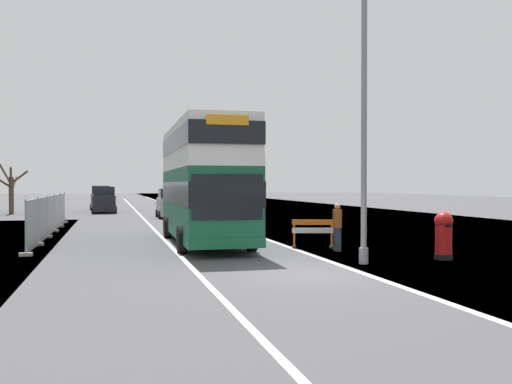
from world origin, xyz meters
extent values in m
cube|color=#424244|center=(0.00, 0.00, -0.05)|extent=(140.00, 280.00, 0.10)
cube|color=#B2AFA8|center=(1.60, 0.00, 0.00)|extent=(0.24, 196.00, 0.01)
cube|color=silver|center=(-2.90, 0.00, 0.00)|extent=(0.16, 168.00, 0.01)
cube|color=#145638|center=(-1.42, 8.68, 1.73)|extent=(2.73, 10.48, 2.76)
cube|color=white|center=(-1.42, 8.68, 3.31)|extent=(2.73, 10.48, 0.40)
cube|color=white|center=(-1.42, 8.68, 4.22)|extent=(2.71, 10.37, 1.43)
cube|color=black|center=(-1.42, 8.68, 2.14)|extent=(2.76, 10.58, 0.88)
cube|color=black|center=(-1.42, 8.68, 4.22)|extent=(2.75, 10.53, 0.78)
cube|color=black|center=(-1.49, 3.44, 2.07)|extent=(2.38, 0.09, 1.52)
cube|color=orange|center=(-1.49, 3.44, 4.61)|extent=(1.43, 0.08, 0.32)
cube|color=#145638|center=(-1.42, 8.68, 0.53)|extent=(2.76, 10.58, 0.36)
cylinder|color=black|center=(-2.76, 5.46, 0.50)|extent=(0.31, 1.00, 1.00)
cylinder|color=black|center=(-0.17, 5.42, 0.50)|extent=(0.31, 1.00, 1.00)
cylinder|color=black|center=(-2.67, 11.57, 0.50)|extent=(0.31, 1.00, 1.00)
cylinder|color=black|center=(-0.08, 11.53, 0.50)|extent=(0.31, 1.00, 1.00)
cylinder|color=gray|center=(2.43, 1.39, 4.70)|extent=(0.18, 0.18, 9.39)
cylinder|color=gray|center=(2.43, 1.39, 0.25)|extent=(0.29, 0.29, 0.50)
cylinder|color=black|center=(5.43, 1.64, 0.09)|extent=(0.58, 0.58, 0.18)
cylinder|color=#B71414|center=(5.43, 1.64, 0.73)|extent=(0.54, 0.54, 1.10)
sphere|color=#B71414|center=(5.43, 1.64, 1.28)|extent=(0.60, 0.60, 0.60)
cube|color=black|center=(5.43, 1.36, 1.14)|extent=(0.22, 0.03, 0.07)
cube|color=orange|center=(2.41, 5.87, 1.01)|extent=(1.58, 0.54, 0.20)
cube|color=white|center=(2.41, 5.87, 0.69)|extent=(1.58, 0.54, 0.20)
cube|color=orange|center=(1.71, 6.08, 0.50)|extent=(0.09, 0.09, 1.01)
cube|color=black|center=(1.71, 6.08, 0.04)|extent=(0.26, 0.46, 0.08)
cube|color=orange|center=(3.11, 5.66, 0.50)|extent=(0.09, 0.09, 1.01)
cube|color=black|center=(3.11, 5.66, 0.04)|extent=(0.26, 0.46, 0.08)
cube|color=#A8AAAD|center=(-8.08, 7.76, 0.98)|extent=(0.04, 3.26, 1.87)
cube|color=#A8AAAD|center=(-8.08, 11.16, 0.98)|extent=(0.04, 3.26, 1.87)
cube|color=#A8AAAD|center=(-8.08, 14.56, 0.98)|extent=(0.04, 3.26, 1.87)
cube|color=#A8AAAD|center=(-8.08, 17.96, 0.98)|extent=(0.04, 3.26, 1.87)
cube|color=#A8AAAD|center=(-8.08, 21.36, 0.98)|extent=(0.04, 3.26, 1.87)
cylinder|color=#939699|center=(-8.08, 6.06, 0.98)|extent=(0.06, 0.06, 1.97)
cube|color=gray|center=(-8.08, 6.06, 0.06)|extent=(0.44, 0.20, 0.12)
cylinder|color=#939699|center=(-8.08, 9.46, 0.98)|extent=(0.06, 0.06, 1.97)
cube|color=gray|center=(-8.08, 9.46, 0.06)|extent=(0.44, 0.20, 0.12)
cylinder|color=#939699|center=(-8.08, 12.86, 0.98)|extent=(0.06, 0.06, 1.97)
cube|color=gray|center=(-8.08, 12.86, 0.06)|extent=(0.44, 0.20, 0.12)
cylinder|color=#939699|center=(-8.08, 16.26, 0.98)|extent=(0.06, 0.06, 1.97)
cube|color=gray|center=(-8.08, 16.26, 0.06)|extent=(0.44, 0.20, 0.12)
cylinder|color=#939699|center=(-8.08, 19.66, 0.98)|extent=(0.06, 0.06, 1.97)
cube|color=gray|center=(-8.08, 19.66, 0.06)|extent=(0.44, 0.20, 0.12)
cylinder|color=#939699|center=(-8.08, 23.06, 0.98)|extent=(0.06, 0.06, 1.97)
cube|color=gray|center=(-8.08, 23.06, 0.06)|extent=(0.44, 0.20, 0.12)
cube|color=gray|center=(-0.90, 26.98, 0.82)|extent=(1.79, 3.88, 1.28)
cube|color=black|center=(-0.90, 26.98, 1.81)|extent=(1.64, 2.14, 0.71)
cylinder|color=black|center=(-0.01, 28.19, 0.30)|extent=(0.20, 0.60, 0.60)
cylinder|color=black|center=(-1.80, 28.19, 0.30)|extent=(0.20, 0.60, 0.60)
cylinder|color=black|center=(-0.01, 25.78, 0.30)|extent=(0.20, 0.60, 0.60)
cylinder|color=black|center=(-1.80, 25.78, 0.30)|extent=(0.20, 0.60, 0.60)
cube|color=black|center=(-5.72, 35.59, 0.84)|extent=(1.87, 3.92, 1.33)
cube|color=black|center=(-5.72, 35.59, 1.89)|extent=(1.72, 2.16, 0.77)
cylinder|color=black|center=(-4.78, 36.81, 0.30)|extent=(0.20, 0.60, 0.60)
cylinder|color=black|center=(-6.65, 36.81, 0.30)|extent=(0.20, 0.60, 0.60)
cylinder|color=black|center=(-4.78, 34.37, 0.30)|extent=(0.20, 0.60, 0.60)
cylinder|color=black|center=(-6.65, 34.37, 0.30)|extent=(0.20, 0.60, 0.60)
cube|color=slate|center=(-6.09, 42.41, 0.88)|extent=(1.80, 4.35, 1.40)
cube|color=black|center=(-6.09, 42.41, 1.96)|extent=(1.66, 2.39, 0.76)
cylinder|color=black|center=(-5.19, 43.76, 0.30)|extent=(0.20, 0.60, 0.60)
cylinder|color=black|center=(-7.00, 43.76, 0.30)|extent=(0.20, 0.60, 0.60)
cylinder|color=black|center=(-5.19, 41.06, 0.30)|extent=(0.20, 0.60, 0.60)
cylinder|color=black|center=(-7.00, 41.06, 0.30)|extent=(0.20, 0.60, 0.60)
cylinder|color=#4C3D2D|center=(-13.22, 35.65, 1.55)|extent=(0.39, 0.39, 3.10)
cylinder|color=#4C3D2D|center=(-12.56, 35.58, 3.08)|extent=(1.44, 0.33, 1.17)
cylinder|color=#4C3D2D|center=(-13.15, 36.59, 2.44)|extent=(0.28, 1.98, 1.47)
cylinder|color=#4C3D2D|center=(-13.76, 36.27, 3.34)|extent=(1.32, 1.46, 1.86)
cylinder|color=#4C3D2D|center=(-13.93, 35.38, 2.75)|extent=(1.59, 0.74, 1.22)
cylinder|color=#4C3D2D|center=(-13.14, 35.05, 2.92)|extent=(0.34, 1.36, 2.02)
cylinder|color=#2D3342|center=(2.95, 4.72, 0.44)|extent=(0.29, 0.29, 0.87)
cylinder|color=#99471E|center=(2.95, 4.72, 1.22)|extent=(0.34, 0.34, 0.69)
sphere|color=tan|center=(2.95, 4.72, 1.67)|extent=(0.22, 0.22, 0.22)
camera|label=1|loc=(-5.25, -14.67, 2.50)|focal=39.31mm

